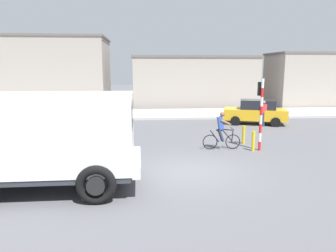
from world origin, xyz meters
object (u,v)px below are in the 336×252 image
truck_foreground (46,136)px  traffic_light_pole (261,104)px  cyclist (222,131)px  bollard_far (244,135)px  car_white_mid (256,112)px  car_red_near (46,123)px  pedestrian_near_kerb (263,113)px  bollard_near (253,141)px

truck_foreground → traffic_light_pole: (8.09, 4.13, 0.40)m
traffic_light_pole → cyclist: bearing=171.1°
truck_foreground → bollard_far: truck_foreground is taller
traffic_light_pole → car_white_mid: (2.18, 6.68, -1.25)m
car_red_near → pedestrian_near_kerb: size_ratio=2.52×
cyclist → traffic_light_pole: 2.08m
traffic_light_pole → bollard_near: size_ratio=3.56×
truck_foreground → pedestrian_near_kerb: (10.48, 9.96, -0.82)m
cyclist → pedestrian_near_kerb: cyclist is taller
car_white_mid → cyclist: bearing=-121.0°
car_red_near → truck_foreground: bearing=-73.5°
cyclist → car_white_mid: (3.85, 6.42, -0.05)m
car_red_near → bollard_near: (9.91, -3.25, -0.37)m
traffic_light_pole → pedestrian_near_kerb: (2.39, 5.83, -1.22)m
traffic_light_pole → pedestrian_near_kerb: 6.42m
traffic_light_pole → bollard_far: (-0.32, 1.24, -1.62)m
car_red_near → bollard_far: bearing=-10.6°
cyclist → car_white_mid: 7.49m
car_red_near → bollard_far: 10.09m
car_white_mid → traffic_light_pole: bearing=-108.1°
car_white_mid → bollard_near: 7.29m
truck_foreground → car_white_mid: truck_foreground is taller
bollard_far → truck_foreground: bearing=-145.3°
cyclist → traffic_light_pole: (1.67, -0.26, 1.20)m
pedestrian_near_kerb → bollard_near: size_ratio=1.80×
car_white_mid → bollard_far: bearing=-114.7°
traffic_light_pole → car_red_near: (-10.23, 3.10, -1.25)m
truck_foreground → pedestrian_near_kerb: size_ratio=3.37×
truck_foreground → cyclist: (6.42, 4.40, -0.80)m
truck_foreground → cyclist: bearing=34.4°
car_white_mid → bollard_far: size_ratio=4.80×
cyclist → traffic_light_pole: size_ratio=0.54×
bollard_near → car_white_mid: bearing=69.9°
cyclist → bollard_near: cyclist is taller
traffic_light_pole → car_red_near: size_ratio=0.78×
bollard_near → bollard_far: 1.40m
truck_foreground → bollard_far: (7.76, 5.38, -1.22)m
truck_foreground → car_red_near: (-2.14, 7.23, -0.85)m
bollard_far → pedestrian_near_kerb: bearing=59.4°
traffic_light_pole → bollard_near: traffic_light_pole is taller
pedestrian_near_kerb → bollard_near: bearing=-114.4°
bollard_far → traffic_light_pole: bearing=-75.4°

